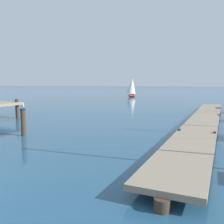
# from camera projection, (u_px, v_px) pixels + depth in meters

# --- Properties ---
(floating_dock) EXTENTS (3.21, 24.26, 0.53)m
(floating_dock) POSITION_uv_depth(u_px,v_px,m) (204.00, 120.00, 16.16)
(floating_dock) COLOR gray
(floating_dock) RESTS_ON ground
(mooring_piling) EXTENTS (0.30, 0.30, 1.42)m
(mooring_piling) POSITION_uv_depth(u_px,v_px,m) (23.00, 122.00, 13.00)
(mooring_piling) COLOR #3D3023
(mooring_piling) RESTS_ON ground
(perched_seagull) EXTENTS (0.35, 0.25, 0.27)m
(perched_seagull) POSITION_uv_depth(u_px,v_px,m) (23.00, 106.00, 12.90)
(perched_seagull) COLOR gold
(perched_seagull) RESTS_ON mooring_piling
(distant_sailboat) EXTENTS (2.16, 3.72, 4.11)m
(distant_sailboat) POSITION_uv_depth(u_px,v_px,m) (132.00, 88.00, 49.33)
(distant_sailboat) COLOR #AD2823
(distant_sailboat) RESTS_ON ground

